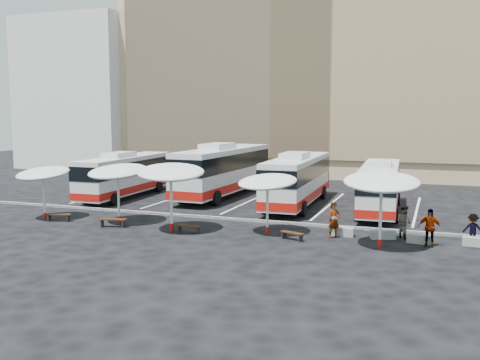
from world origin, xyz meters
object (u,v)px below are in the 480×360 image
(bus_1, at_px, (224,169))
(wood_bench_2, at_px, (189,227))
(bus_0, at_px, (126,174))
(sunshade_3, at_px, (267,182))
(passenger_3, at_px, (473,229))
(wood_bench_0, at_px, (59,216))
(sunshade_1, at_px, (118,172))
(passenger_1, at_px, (404,222))
(sunshade_0, at_px, (43,173))
(passenger_2, at_px, (429,228))
(bus_3, at_px, (380,185))
(wood_bench_3, at_px, (292,234))
(sunshade_2, at_px, (171,172))
(sunshade_4, at_px, (382,182))
(conc_bench_3, at_px, (476,242))
(passenger_0, at_px, (334,220))
(wood_bench_1, at_px, (113,221))
(conc_bench_1, at_px, (383,235))
(conc_bench_0, at_px, (342,232))
(bus_2, at_px, (298,178))
(conc_bench_2, at_px, (419,239))

(bus_1, relative_size, wood_bench_2, 9.49)
(bus_0, distance_m, sunshade_3, 16.82)
(sunshade_3, bearing_deg, passenger_3, 7.35)
(wood_bench_0, bearing_deg, sunshade_1, 12.77)
(sunshade_1, xyz_separation_m, passenger_1, (16.34, 1.84, -2.23))
(sunshade_0, xyz_separation_m, passenger_2, (22.70, 0.91, -1.91))
(bus_3, xyz_separation_m, wood_bench_3, (-3.38, -9.95, -1.48))
(sunshade_2, relative_size, passenger_1, 2.79)
(sunshade_4, distance_m, passenger_1, 3.61)
(bus_0, relative_size, wood_bench_0, 7.28)
(sunshade_1, distance_m, conc_bench_3, 20.04)
(sunshade_3, bearing_deg, sunshade_2, -166.45)
(sunshade_2, bearing_deg, conc_bench_3, 7.79)
(passenger_0, bearing_deg, bus_0, 110.60)
(sunshade_4, bearing_deg, bus_0, 154.75)
(conc_bench_3, bearing_deg, passenger_2, -158.69)
(bus_1, bearing_deg, wood_bench_1, -94.70)
(sunshade_2, xyz_separation_m, conc_bench_1, (11.30, 2.18, -3.08))
(sunshade_4, bearing_deg, wood_bench_3, 178.67)
(sunshade_4, bearing_deg, wood_bench_1, -178.38)
(wood_bench_3, xyz_separation_m, passenger_3, (8.74, 2.30, 0.46))
(bus_0, height_order, wood_bench_2, bus_0)
(wood_bench_1, xyz_separation_m, wood_bench_3, (10.60, 0.53, -0.06))
(sunshade_0, bearing_deg, conc_bench_1, 4.97)
(sunshade_2, relative_size, conc_bench_0, 3.97)
(bus_2, bearing_deg, conc_bench_3, -39.51)
(sunshade_1, bearing_deg, bus_3, 33.18)
(bus_2, relative_size, passenger_0, 6.42)
(sunshade_4, height_order, passenger_2, sunshade_4)
(sunshade_3, bearing_deg, wood_bench_3, -29.69)
(bus_0, xyz_separation_m, wood_bench_2, (10.30, -9.97, -1.51))
(wood_bench_3, bearing_deg, passenger_1, 24.23)
(bus_2, distance_m, passenger_2, 13.26)
(sunshade_2, xyz_separation_m, passenger_2, (13.59, 1.31, -2.36))
(sunshade_3, relative_size, passenger_0, 2.05)
(conc_bench_0, height_order, conc_bench_2, conc_bench_0)
(bus_3, relative_size, conc_bench_0, 8.99)
(bus_3, xyz_separation_m, passenger_3, (5.36, -7.66, -1.02))
(bus_3, xyz_separation_m, passenger_2, (3.32, -8.95, -0.85))
(bus_0, relative_size, passenger_0, 6.00)
(bus_0, height_order, wood_bench_3, bus_0)
(bus_3, height_order, conc_bench_1, bus_3)
(sunshade_4, bearing_deg, conc_bench_3, 23.82)
(wood_bench_1, distance_m, wood_bench_2, 4.82)
(wood_bench_2, xyz_separation_m, conc_bench_2, (12.02, 1.88, -0.11))
(bus_1, distance_m, sunshade_2, 13.32)
(conc_bench_1, bearing_deg, bus_2, 128.21)
(bus_3, xyz_separation_m, conc_bench_0, (-1.10, -8.12, -1.56))
(sunshade_2, height_order, conc_bench_1, sunshade_2)
(passenger_3, bearing_deg, wood_bench_0, 3.09)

